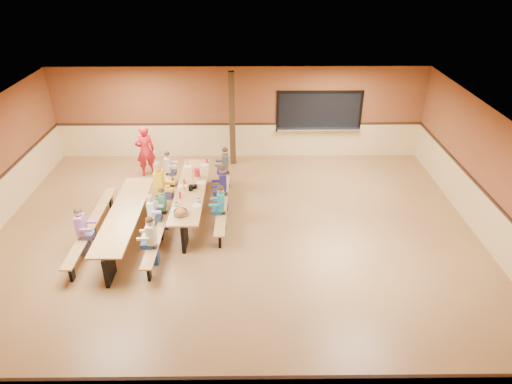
{
  "coord_description": "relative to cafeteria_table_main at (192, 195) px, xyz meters",
  "views": [
    {
      "loc": [
        0.41,
        -9.21,
        6.38
      ],
      "look_at": [
        0.5,
        0.3,
        1.15
      ],
      "focal_mm": 32.0,
      "sensor_mm": 36.0,
      "label": 1
    }
  ],
  "objects": [
    {
      "name": "cafeteria_table_second",
      "position": [
        -1.44,
        -1.19,
        0.0
      ],
      "size": [
        1.91,
        3.7,
        0.74
      ],
      "color": "#B38247",
      "rests_on": "ground"
    },
    {
      "name": "seated_adult_yellow",
      "position": [
        -0.82,
        0.08,
        0.2
      ],
      "size": [
        0.48,
        0.4,
        1.44
      ],
      "primitive_type": null,
      "color": "yellow",
      "rests_on": "ground"
    },
    {
      "name": "seated_child_char_right",
      "position": [
        0.83,
        1.49,
        0.09
      ],
      "size": [
        0.38,
        0.31,
        1.22
      ],
      "primitive_type": null,
      "color": "#42444B",
      "rests_on": "ground"
    },
    {
      "name": "seated_child_grey_left",
      "position": [
        -0.82,
        1.42,
        0.05
      ],
      "size": [
        0.34,
        0.28,
        1.14
      ],
      "primitive_type": null,
      "color": "silver",
      "rests_on": "ground"
    },
    {
      "name": "kitchen_pass_through",
      "position": [
        3.78,
        3.7,
        0.96
      ],
      "size": [
        2.78,
        0.28,
        1.38
      ],
      "color": "black",
      "rests_on": "ground"
    },
    {
      "name": "cafeteria_table_main",
      "position": [
        0.0,
        0.0,
        0.0
      ],
      "size": [
        1.91,
        3.7,
        0.74
      ],
      "color": "#B38247",
      "rests_on": "ground"
    },
    {
      "name": "seated_child_green_sec",
      "position": [
        -0.62,
        -0.72,
        0.03
      ],
      "size": [
        0.32,
        0.27,
        1.12
      ],
      "primitive_type": null,
      "color": "#337755",
      "rests_on": "ground"
    },
    {
      "name": "place_settings",
      "position": [
        0.0,
        0.0,
        0.27
      ],
      "size": [
        0.65,
        3.3,
        0.11
      ],
      "primitive_type": null,
      "color": "beige",
      "rests_on": "cafeteria_table_main"
    },
    {
      "name": "condiment_mustard",
      "position": [
        -0.18,
        -0.08,
        0.3
      ],
      "size": [
        0.06,
        0.06,
        0.17
      ],
      "primitive_type": "cylinder",
      "color": "yellow",
      "rests_on": "cafeteria_table_main"
    },
    {
      "name": "napkin_dispenser",
      "position": [
        0.01,
        -0.1,
        0.28
      ],
      "size": [
        0.1,
        0.14,
        0.13
      ],
      "primitive_type": "cube",
      "color": "black",
      "rests_on": "cafeteria_table_main"
    },
    {
      "name": "table_paddle",
      "position": [
        0.07,
        0.04,
        0.35
      ],
      "size": [
        0.16,
        0.16,
        0.56
      ],
      "color": "black",
      "rests_on": "cafeteria_table_main"
    },
    {
      "name": "punch_pitcher",
      "position": [
        0.09,
        0.71,
        0.32
      ],
      "size": [
        0.16,
        0.16,
        0.22
      ],
      "primitive_type": "cylinder",
      "color": "red",
      "rests_on": "cafeteria_table_main"
    },
    {
      "name": "seated_child_purple_sec",
      "position": [
        -2.27,
        -1.81,
        0.08
      ],
      "size": [
        0.37,
        0.3,
        1.22
      ],
      "primitive_type": null,
      "color": "#98619C",
      "rests_on": "ground"
    },
    {
      "name": "condiment_ketchup",
      "position": [
        -0.21,
        -0.51,
        0.3
      ],
      "size": [
        0.06,
        0.06,
        0.17
      ],
      "primitive_type": "cylinder",
      "color": "#B2140F",
      "rests_on": "cafeteria_table_main"
    },
    {
      "name": "seated_child_white_left",
      "position": [
        -0.82,
        -1.08,
        0.04
      ],
      "size": [
        0.33,
        0.27,
        1.13
      ],
      "primitive_type": null,
      "color": "white",
      "rests_on": "ground"
    },
    {
      "name": "ground",
      "position": [
        1.18,
        -1.26,
        -0.53
      ],
      "size": [
        12.0,
        12.0,
        0.0
      ],
      "primitive_type": "plane",
      "color": "brown",
      "rests_on": "ground"
    },
    {
      "name": "standing_woman",
      "position": [
        -1.65,
        2.32,
        0.28
      ],
      "size": [
        0.69,
        0.59,
        1.61
      ],
      "primitive_type": "imported",
      "rotation": [
        0.0,
        0.0,
        3.56
      ],
      "color": "red",
      "rests_on": "ground"
    },
    {
      "name": "room_envelope",
      "position": [
        1.18,
        -1.26,
        0.16
      ],
      "size": [
        12.04,
        10.04,
        3.02
      ],
      "color": "brown",
      "rests_on": "ground"
    },
    {
      "name": "seated_child_teal_right",
      "position": [
        0.83,
        -0.76,
        0.08
      ],
      "size": [
        0.37,
        0.3,
        1.2
      ],
      "primitive_type": null,
      "color": "teal",
      "rests_on": "ground"
    },
    {
      "name": "chip_bowl",
      "position": [
        -0.09,
        -1.32,
        0.29
      ],
      "size": [
        0.32,
        0.32,
        0.15
      ],
      "primitive_type": null,
      "color": "orange",
      "rests_on": "cafeteria_table_main"
    },
    {
      "name": "seated_child_tan_sec",
      "position": [
        -0.62,
        -2.18,
        0.07
      ],
      "size": [
        0.37,
        0.3,
        1.2
      ],
      "primitive_type": null,
      "color": "beige",
      "rests_on": "ground"
    },
    {
      "name": "seated_child_navy_right",
      "position": [
        0.83,
        0.21,
        0.1
      ],
      "size": [
        0.39,
        0.32,
        1.26
      ],
      "primitive_type": null,
      "color": "#221A52",
      "rests_on": "ground"
    },
    {
      "name": "structural_post",
      "position": [
        0.98,
        3.14,
        0.97
      ],
      "size": [
        0.18,
        0.18,
        3.0
      ],
      "primitive_type": "cube",
      "color": "#322210",
      "rests_on": "ground"
    }
  ]
}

